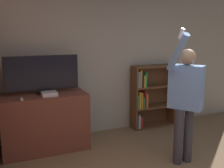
{
  "coord_description": "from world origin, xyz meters",
  "views": [
    {
      "loc": [
        -1.99,
        -1.84,
        1.9
      ],
      "look_at": [
        -0.51,
        1.67,
        1.16
      ],
      "focal_mm": 42.0,
      "sensor_mm": 36.0,
      "label": 1
    }
  ],
  "objects_px": {
    "television": "(42,74)",
    "game_console": "(49,94)",
    "bookshelf": "(149,96)",
    "person": "(186,95)"
  },
  "relations": [
    {
      "from": "bookshelf",
      "to": "person",
      "type": "height_order",
      "value": "person"
    },
    {
      "from": "person",
      "to": "television",
      "type": "bearing_deg",
      "value": -162.63
    },
    {
      "from": "television",
      "to": "person",
      "type": "xyz_separation_m",
      "value": [
        1.8,
        -1.32,
        -0.23
      ]
    },
    {
      "from": "game_console",
      "to": "bookshelf",
      "type": "xyz_separation_m",
      "value": [
        2.06,
        0.4,
        -0.32
      ]
    },
    {
      "from": "game_console",
      "to": "person",
      "type": "relative_size",
      "value": 0.12
    },
    {
      "from": "game_console",
      "to": "bookshelf",
      "type": "bearing_deg",
      "value": 10.85
    },
    {
      "from": "bookshelf",
      "to": "game_console",
      "type": "bearing_deg",
      "value": -169.15
    },
    {
      "from": "television",
      "to": "game_console",
      "type": "height_order",
      "value": "television"
    },
    {
      "from": "television",
      "to": "bookshelf",
      "type": "height_order",
      "value": "television"
    },
    {
      "from": "bookshelf",
      "to": "person",
      "type": "distance_m",
      "value": 1.61
    }
  ]
}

